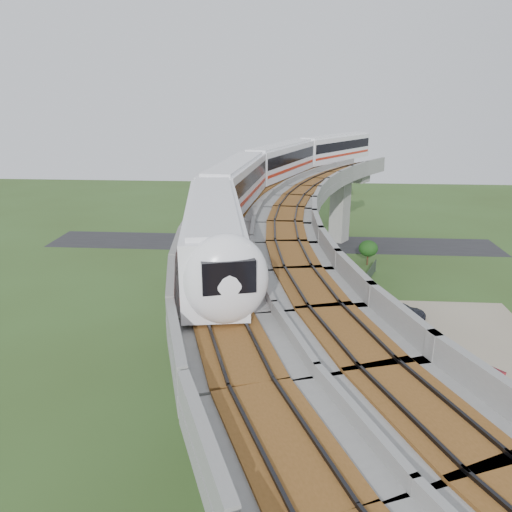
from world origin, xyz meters
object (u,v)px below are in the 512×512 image
object	(u,v)px
metro_train	(281,172)
car_red	(486,380)
car_dark	(401,311)
car_white	(479,454)

from	to	relation	value
metro_train	car_red	world-z (taller)	metro_train
car_dark	car_red	bearing A→B (deg)	-153.99
car_red	car_dark	size ratio (longest dim) A/B	0.79
car_white	car_dark	xyz separation A→B (m)	(-0.34, 18.84, -0.01)
metro_train	car_white	bearing A→B (deg)	-64.10
car_white	car_red	xyz separation A→B (m)	(3.10, 7.76, -0.07)
metro_train	car_red	xyz separation A→B (m)	(14.57, -15.87, -11.71)
car_white	car_red	world-z (taller)	car_white
metro_train	car_white	distance (m)	28.74
car_white	car_dark	world-z (taller)	car_white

